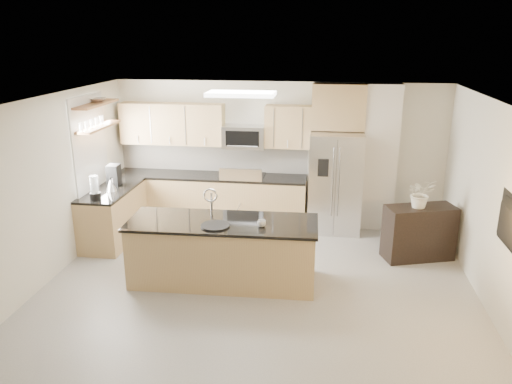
# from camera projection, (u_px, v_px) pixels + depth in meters

# --- Properties ---
(floor) EXTENTS (6.50, 6.50, 0.00)m
(floor) POSITION_uv_depth(u_px,v_px,m) (252.00, 306.00, 6.53)
(floor) COLOR #A09E98
(floor) RESTS_ON ground
(ceiling) EXTENTS (6.00, 6.50, 0.02)m
(ceiling) POSITION_uv_depth(u_px,v_px,m) (252.00, 107.00, 5.74)
(ceiling) COLOR white
(ceiling) RESTS_ON wall_back
(wall_back) EXTENTS (6.00, 0.02, 2.60)m
(wall_back) POSITION_uv_depth(u_px,v_px,m) (278.00, 153.00, 9.20)
(wall_back) COLOR beige
(wall_back) RESTS_ON floor
(wall_left) EXTENTS (0.02, 6.50, 2.60)m
(wall_left) POSITION_uv_depth(u_px,v_px,m) (26.00, 202.00, 6.54)
(wall_left) COLOR beige
(wall_left) RESTS_ON floor
(wall_right) EXTENTS (0.02, 6.50, 2.60)m
(wall_right) POSITION_uv_depth(u_px,v_px,m) (510.00, 225.00, 5.74)
(wall_right) COLOR beige
(wall_right) RESTS_ON floor
(back_counter) EXTENTS (3.55, 0.66, 1.44)m
(back_counter) POSITION_uv_depth(u_px,v_px,m) (211.00, 198.00, 9.32)
(back_counter) COLOR tan
(back_counter) RESTS_ON floor
(left_counter) EXTENTS (0.66, 1.50, 0.92)m
(left_counter) POSITION_uv_depth(u_px,v_px,m) (113.00, 215.00, 8.49)
(left_counter) COLOR tan
(left_counter) RESTS_ON floor
(range) EXTENTS (0.76, 0.64, 1.14)m
(range) POSITION_uv_depth(u_px,v_px,m) (243.00, 200.00, 9.22)
(range) COLOR black
(range) RESTS_ON floor
(upper_cabinets) EXTENTS (3.50, 0.33, 0.75)m
(upper_cabinets) POSITION_uv_depth(u_px,v_px,m) (206.00, 125.00, 9.06)
(upper_cabinets) COLOR tan
(upper_cabinets) RESTS_ON wall_back
(microwave) EXTENTS (0.76, 0.40, 0.40)m
(microwave) POSITION_uv_depth(u_px,v_px,m) (244.00, 137.00, 8.99)
(microwave) COLOR silver
(microwave) RESTS_ON upper_cabinets
(refrigerator) EXTENTS (0.92, 0.78, 1.78)m
(refrigerator) POSITION_uv_depth(u_px,v_px,m) (335.00, 182.00, 8.83)
(refrigerator) COLOR silver
(refrigerator) RESTS_ON floor
(partition_column) EXTENTS (0.60, 0.30, 2.60)m
(partition_column) POSITION_uv_depth(u_px,v_px,m) (380.00, 158.00, 8.82)
(partition_column) COLOR silver
(partition_column) RESTS_ON floor
(window) EXTENTS (0.04, 1.15, 1.65)m
(window) POSITION_uv_depth(u_px,v_px,m) (89.00, 146.00, 8.17)
(window) COLOR white
(window) RESTS_ON wall_left
(shelf_lower) EXTENTS (0.30, 1.20, 0.04)m
(shelf_lower) POSITION_uv_depth(u_px,v_px,m) (98.00, 127.00, 8.16)
(shelf_lower) COLOR brown
(shelf_lower) RESTS_ON wall_left
(shelf_upper) EXTENTS (0.30, 1.20, 0.04)m
(shelf_upper) POSITION_uv_depth(u_px,v_px,m) (95.00, 104.00, 8.05)
(shelf_upper) COLOR brown
(shelf_upper) RESTS_ON wall_left
(ceiling_fixture) EXTENTS (1.00, 0.50, 0.06)m
(ceiling_fixture) POSITION_uv_depth(u_px,v_px,m) (241.00, 94.00, 7.32)
(ceiling_fixture) COLOR white
(ceiling_fixture) RESTS_ON ceiling
(island) EXTENTS (2.67, 1.03, 1.34)m
(island) POSITION_uv_depth(u_px,v_px,m) (223.00, 251.00, 7.07)
(island) COLOR tan
(island) RESTS_ON floor
(credenza) EXTENTS (1.16, 0.76, 0.86)m
(credenza) POSITION_uv_depth(u_px,v_px,m) (419.00, 233.00, 7.81)
(credenza) COLOR black
(credenza) RESTS_ON floor
(cup) EXTENTS (0.14, 0.14, 0.09)m
(cup) POSITION_uv_depth(u_px,v_px,m) (262.00, 223.00, 6.73)
(cup) COLOR silver
(cup) RESTS_ON island
(platter) EXTENTS (0.48, 0.48, 0.02)m
(platter) POSITION_uv_depth(u_px,v_px,m) (215.00, 226.00, 6.75)
(platter) COLOR black
(platter) RESTS_ON island
(blender) EXTENTS (0.17, 0.17, 0.39)m
(blender) POSITION_uv_depth(u_px,v_px,m) (95.00, 189.00, 7.77)
(blender) COLOR black
(blender) RESTS_ON left_counter
(kettle) EXTENTS (0.18, 0.18, 0.23)m
(kettle) POSITION_uv_depth(u_px,v_px,m) (111.00, 185.00, 8.23)
(kettle) COLOR silver
(kettle) RESTS_ON left_counter
(coffee_maker) EXTENTS (0.21, 0.25, 0.36)m
(coffee_maker) POSITION_uv_depth(u_px,v_px,m) (114.00, 176.00, 8.50)
(coffee_maker) COLOR black
(coffee_maker) RESTS_ON left_counter
(bowl) EXTENTS (0.39, 0.39, 0.08)m
(bowl) POSITION_uv_depth(u_px,v_px,m) (98.00, 99.00, 8.15)
(bowl) COLOR silver
(bowl) RESTS_ON shelf_upper
(flower_vase) EXTENTS (0.75, 0.70, 0.69)m
(flower_vase) POSITION_uv_depth(u_px,v_px,m) (421.00, 186.00, 7.55)
(flower_vase) COLOR silver
(flower_vase) RESTS_ON credenza
(television) EXTENTS (0.14, 1.08, 0.62)m
(television) POSITION_uv_depth(u_px,v_px,m) (508.00, 227.00, 5.54)
(television) COLOR black
(television) RESTS_ON wall_right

